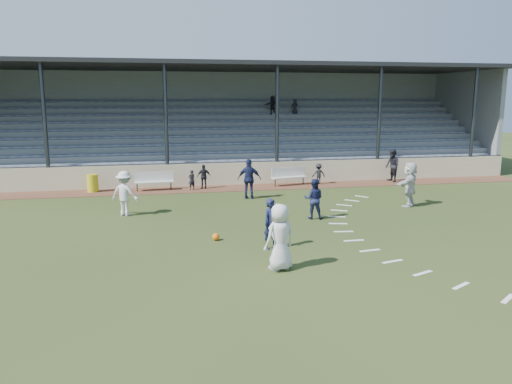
# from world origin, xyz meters

# --- Properties ---
(ground) EXTENTS (90.00, 90.00, 0.00)m
(ground) POSITION_xyz_m (0.00, 0.00, 0.00)
(ground) COLOR #2D3B18
(ground) RESTS_ON ground
(cinder_track) EXTENTS (34.00, 2.00, 0.02)m
(cinder_track) POSITION_xyz_m (0.00, 10.50, 0.01)
(cinder_track) COLOR #553022
(cinder_track) RESTS_ON ground
(retaining_wall) EXTENTS (34.00, 0.18, 1.20)m
(retaining_wall) POSITION_xyz_m (0.00, 11.55, 0.60)
(retaining_wall) COLOR #C3B896
(retaining_wall) RESTS_ON ground
(bench_left) EXTENTS (2.03, 0.61, 0.95)m
(bench_left) POSITION_xyz_m (-3.73, 10.63, 0.58)
(bench_left) COLOR beige
(bench_left) RESTS_ON cinder_track
(bench_right) EXTENTS (2.04, 0.86, 0.95)m
(bench_right) POSITION_xyz_m (3.46, 10.75, 0.58)
(bench_right) COLOR beige
(bench_right) RESTS_ON cinder_track
(trash_bin) EXTENTS (0.55, 0.55, 0.88)m
(trash_bin) POSITION_xyz_m (-6.77, 10.77, 0.46)
(trash_bin) COLOR gold
(trash_bin) RESTS_ON cinder_track
(football) EXTENTS (0.25, 0.25, 0.25)m
(football) POSITION_xyz_m (-1.68, 0.94, 0.12)
(football) COLOR orange
(football) RESTS_ON ground
(player_white_lead) EXTENTS (1.07, 0.89, 1.87)m
(player_white_lead) POSITION_xyz_m (-0.27, -2.27, 0.94)
(player_white_lead) COLOR silver
(player_white_lead) RESTS_ON ground
(player_navy_lead) EXTENTS (0.70, 0.60, 1.61)m
(player_navy_lead) POSITION_xyz_m (-0.06, -0.29, 0.81)
(player_navy_lead) COLOR #161C3E
(player_navy_lead) RESTS_ON ground
(player_navy_mid) EXTENTS (0.93, 0.83, 1.59)m
(player_navy_mid) POSITION_xyz_m (2.46, 3.23, 0.80)
(player_navy_mid) COLOR #161C3E
(player_navy_mid) RESTS_ON ground
(player_white_wing) EXTENTS (1.36, 1.15, 1.82)m
(player_white_wing) POSITION_xyz_m (-4.85, 5.23, 0.91)
(player_white_wing) COLOR silver
(player_white_wing) RESTS_ON ground
(player_navy_wing) EXTENTS (1.18, 0.73, 1.88)m
(player_navy_wing) POSITION_xyz_m (0.70, 7.62, 0.94)
(player_navy_wing) COLOR #161C3E
(player_navy_wing) RESTS_ON ground
(player_white_back) EXTENTS (1.73, 1.67, 1.96)m
(player_white_back) POSITION_xyz_m (7.29, 4.63, 0.98)
(player_white_back) COLOR silver
(player_white_back) RESTS_ON ground
(official) EXTENTS (0.75, 0.94, 1.83)m
(official) POSITION_xyz_m (9.45, 10.65, 0.94)
(official) COLOR black
(official) RESTS_ON cinder_track
(sub_left_near) EXTENTS (0.44, 0.38, 1.03)m
(sub_left_near) POSITION_xyz_m (-1.82, 10.35, 0.53)
(sub_left_near) COLOR black
(sub_left_near) RESTS_ON cinder_track
(sub_left_far) EXTENTS (0.77, 0.39, 1.26)m
(sub_left_far) POSITION_xyz_m (-1.16, 10.61, 0.65)
(sub_left_far) COLOR black
(sub_left_far) RESTS_ON cinder_track
(sub_right) EXTENTS (0.75, 0.45, 1.13)m
(sub_right) POSITION_xyz_m (5.15, 10.74, 0.59)
(sub_right) COLOR black
(sub_right) RESTS_ON cinder_track
(grandstand) EXTENTS (34.60, 9.00, 6.61)m
(grandstand) POSITION_xyz_m (0.00, 16.26, 2.20)
(grandstand) COLOR gray
(grandstand) RESTS_ON ground
(penalty_arc) EXTENTS (3.89, 14.63, 0.01)m
(penalty_arc) POSITION_xyz_m (4.12, 0.00, 0.01)
(penalty_arc) COLOR white
(penalty_arc) RESTS_ON ground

